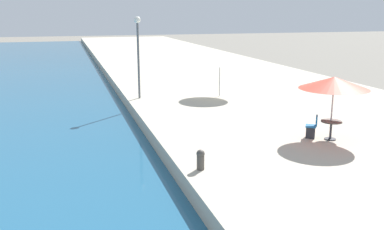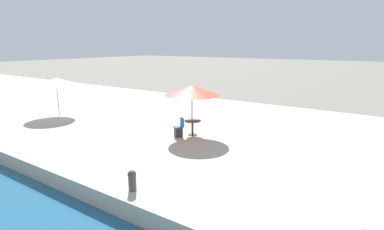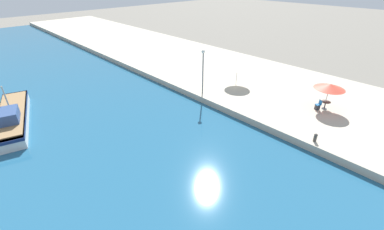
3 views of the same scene
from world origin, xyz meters
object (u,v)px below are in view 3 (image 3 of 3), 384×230
Objects in this scene: fishing_boat_mid at (13,117)px; cafe_umbrella_pink at (330,86)px; cafe_chair_left at (318,106)px; cafe_table at (326,104)px; mooring_bollard at (315,137)px; lamppost at (203,65)px; cafe_umbrella_white at (237,66)px.

fishing_boat_mid is 3.86× the size of cafe_umbrella_pink.
cafe_table is at bearing -90.00° from cafe_chair_left.
fishing_boat_mid is 15.50× the size of mooring_bollard.
cafe_chair_left is at bearing -25.09° from fishing_boat_mid.
fishing_boat_mid is 12.67× the size of cafe_table.
lamppost reaches higher than cafe_chair_left.
cafe_umbrella_white is 9.15m from cafe_chair_left.
cafe_umbrella_white is at bearing 67.06° from mooring_bollard.
cafe_table is at bearing -60.78° from lamppost.
cafe_table is 11.95m from lamppost.
fishing_boat_mid is 27.93m from cafe_umbrella_pink.
cafe_table is at bearing -99.88° from cafe_umbrella_pink.
cafe_umbrella_white reaches higher than cafe_chair_left.
cafe_umbrella_pink is 3.28× the size of cafe_table.
cafe_chair_left is 11.37m from lamppost.
cafe_umbrella_white is (20.15, -8.62, 2.02)m from fishing_boat_mid.
fishing_boat_mid is 22.01m from cafe_umbrella_white.
fishing_boat_mid reaches higher than cafe_umbrella_white.
mooring_bollard is at bearing -164.08° from cafe_table.
cafe_umbrella_pink is 1.68m from cafe_table.
fishing_boat_mid is at bearing 153.45° from lamppost.
cafe_umbrella_pink is 0.97× the size of cafe_umbrella_white.
fishing_boat_mid is 3.73× the size of cafe_umbrella_white.
lamppost is at bearing 119.36° from cafe_umbrella_pink.
cafe_table is 6.04m from mooring_bollard.
cafe_umbrella_white is 4.73m from lamppost.
cafe_chair_left is at bearing 21.60° from mooring_bollard.
cafe_table is (1.14, -9.36, -1.57)m from cafe_umbrella_white.
cafe_table is (-0.01, -0.05, -1.68)m from cafe_umbrella_pink.
cafe_umbrella_pink is at bearing 16.32° from mooring_bollard.
cafe_umbrella_white is 0.60× the size of lamppost.
fishing_boat_mid is 25.01m from mooring_bollard.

